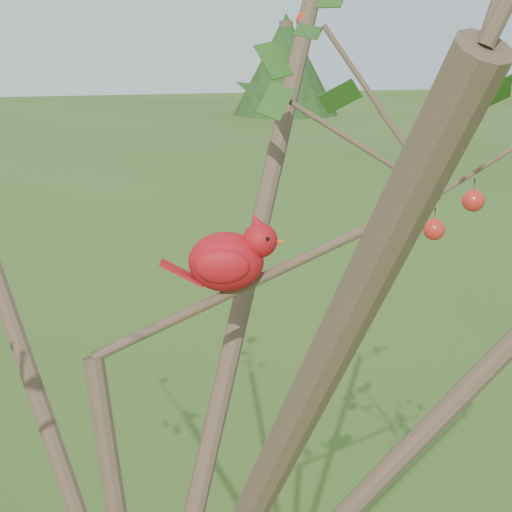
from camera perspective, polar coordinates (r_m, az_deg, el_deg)
The scene contains 3 objects.
crabapple_tree at distance 1.17m, azimuth -7.91°, elevation -1.38°, with size 2.35×2.05×2.95m.
cardinal at distance 1.31m, azimuth -1.89°, elevation -0.19°, with size 0.21×0.13×0.15m.
distant_trees at distance 25.00m, azimuth -12.88°, elevation 12.58°, with size 41.22×9.10×3.57m.
Camera 1 is at (-0.15, -1.14, 2.45)m, focal length 55.00 mm.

